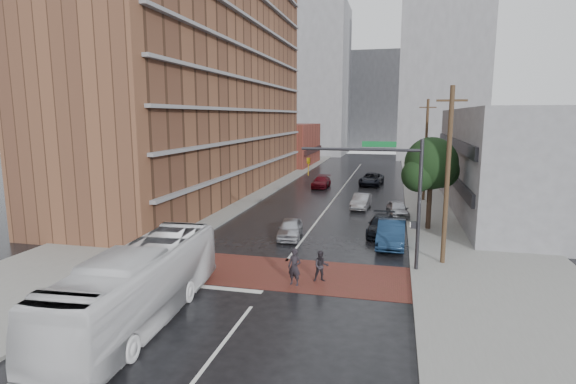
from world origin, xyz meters
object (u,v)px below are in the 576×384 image
Objects in this scene: car_travel_b at (361,201)px; car_parked_mid at (382,225)px; car_parked_near at (391,233)px; transit_bus at (140,285)px; pedestrian_b at (321,266)px; suv_travel at (371,179)px; pedestrian_a at (294,267)px; car_travel_a at (290,229)px; car_parked_far at (398,209)px; car_travel_c at (321,182)px.

car_travel_b is 0.89× the size of car_parked_mid.
car_parked_mid is (-0.69, 2.74, -0.16)m from car_parked_near.
transit_bus reaches higher than pedestrian_b.
suv_travel is at bearing 71.91° from pedestrian_b.
pedestrian_a is 9.45m from car_parked_near.
car_travel_a is at bearing 73.82° from transit_bus.
pedestrian_b is at bearing -72.85° from car_travel_a.
pedestrian_a is 34.53m from suv_travel.
car_travel_b is 14.63m from suv_travel.
suv_travel is 1.32× the size of car_parked_far.
car_parked_far reaches higher than car_travel_c.
transit_bus is 14.29m from car_travel_a.
suv_travel is (7.15, 39.88, -0.83)m from transit_bus.
suv_travel is (5.70, 3.18, 0.09)m from car_travel_c.
transit_bus is 2.74× the size of car_travel_b.
pedestrian_b reaches higher than car_travel_c.
car_parked_near is 1.09× the size of car_parked_mid.
car_parked_near is (2.83, -11.59, 0.15)m from car_travel_b.
pedestrian_b is at bearing 39.88° from transit_bus.
suv_travel is (1.88, 34.47, -0.20)m from pedestrian_a.
car_travel_b is at bearing 130.95° from car_parked_far.
suv_travel is at bearing 92.43° from car_parked_far.
car_parked_mid is 6.10m from car_parked_far.
transit_bus is 2.51× the size of car_travel_c.
pedestrian_a is 11.67m from car_parked_mid.
pedestrian_b is at bearing -84.73° from suv_travel.
car_travel_c is (-5.03, 30.49, -0.16)m from pedestrian_b.
car_parked_far reaches higher than car_travel_a.
car_parked_near is (4.60, 8.25, -0.12)m from pedestrian_a.
transit_bus is 40.53m from suv_travel.
car_parked_near reaches higher than car_travel_a.
pedestrian_b is 10.54m from car_parked_mid.
car_travel_c is at bearing 82.42° from pedestrian_b.
pedestrian_a is (5.27, 5.41, -0.63)m from transit_bus.
car_parked_far is at bearing 87.87° from pedestrian_a.
transit_bus is 9.01m from pedestrian_b.
pedestrian_b reaches higher than car_travel_a.
car_travel_a reaches higher than car_parked_mid.
pedestrian_b is 0.35× the size of car_parked_mid.
car_travel_c is 21.73m from car_parked_mid.
car_travel_c is 0.98× the size of car_parked_mid.
suv_travel reaches higher than car_parked_far.
car_travel_b is at bearing 70.48° from transit_bus.
pedestrian_a reaches higher than car_travel_a.
pedestrian_a reaches higher than pedestrian_b.
car_parked_mid is (2.03, -23.48, -0.07)m from suv_travel.
car_parked_near reaches higher than car_travel_b.
car_travel_c is at bearing 111.23° from car_parked_near.
car_parked_mid is (2.70, 10.18, -0.14)m from pedestrian_b.
car_parked_mid reaches higher than car_travel_c.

